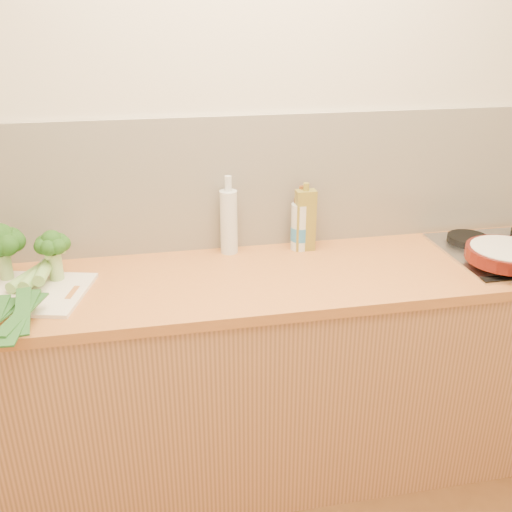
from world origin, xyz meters
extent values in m
plane|color=beige|center=(0.00, 1.50, 1.30)|extent=(3.50, 0.00, 3.50)
cube|color=silver|center=(0.00, 1.49, 1.17)|extent=(3.20, 0.02, 0.54)
cube|color=#B87A4C|center=(0.00, 1.20, 0.43)|extent=(3.20, 0.60, 0.86)
cube|color=#B77236|center=(0.00, 1.20, 0.88)|extent=(3.20, 0.62, 0.04)
cylinder|color=black|center=(0.87, 1.08, 0.93)|extent=(0.17, 0.17, 0.03)
cylinder|color=black|center=(0.87, 1.32, 0.93)|extent=(0.17, 0.17, 0.03)
cube|color=white|center=(-0.89, 1.20, 0.91)|extent=(0.50, 0.42, 0.01)
cylinder|color=#8EB368|center=(-0.96, 1.31, 0.96)|extent=(0.05, 0.05, 0.10)
sphere|color=#16370F|center=(-0.96, 1.31, 1.07)|extent=(0.10, 0.10, 0.10)
sphere|color=#16370F|center=(-0.91, 1.31, 1.06)|extent=(0.08, 0.08, 0.08)
sphere|color=#16370F|center=(-0.93, 1.35, 1.06)|extent=(0.08, 0.08, 0.08)
sphere|color=#16370F|center=(-0.97, 1.36, 1.06)|extent=(0.08, 0.08, 0.08)
sphere|color=#16370F|center=(-0.93, 1.28, 1.06)|extent=(0.08, 0.08, 0.08)
cylinder|color=#8EB368|center=(-0.78, 1.27, 0.96)|extent=(0.05, 0.05, 0.10)
sphere|color=#16370F|center=(-0.78, 1.27, 1.06)|extent=(0.08, 0.08, 0.08)
sphere|color=#16370F|center=(-0.75, 1.27, 1.05)|extent=(0.06, 0.06, 0.06)
sphere|color=#16370F|center=(-0.76, 1.30, 1.05)|extent=(0.06, 0.06, 0.06)
sphere|color=#16370F|center=(-0.79, 1.31, 1.05)|extent=(0.06, 0.06, 0.06)
sphere|color=#16370F|center=(-0.81, 1.29, 1.05)|extent=(0.06, 0.06, 0.06)
sphere|color=#16370F|center=(-0.81, 1.26, 1.05)|extent=(0.06, 0.06, 0.06)
sphere|color=#16370F|center=(-0.79, 1.24, 1.05)|extent=(0.06, 0.06, 0.06)
sphere|color=#16370F|center=(-0.76, 1.25, 1.05)|extent=(0.06, 0.06, 0.06)
cylinder|color=white|center=(-0.83, 1.36, 0.94)|extent=(0.09, 0.13, 0.04)
cylinder|color=#7BAF57|center=(-0.89, 1.25, 0.94)|extent=(0.11, 0.16, 0.04)
cylinder|color=white|center=(-0.82, 1.35, 0.95)|extent=(0.07, 0.14, 0.04)
cylinder|color=#7BAF57|center=(-0.85, 1.22, 0.95)|extent=(0.08, 0.17, 0.04)
cylinder|color=white|center=(-0.81, 1.34, 0.97)|extent=(0.05, 0.12, 0.04)
cylinder|color=#7BAF57|center=(-0.82, 1.21, 0.97)|extent=(0.05, 0.15, 0.04)
cube|color=#163F19|center=(-0.84, 0.92, 0.97)|extent=(0.12, 0.30, 0.02)
cube|color=#163F19|center=(-0.84, 0.90, 0.97)|extent=(0.07, 0.34, 0.01)
cube|color=#163F19|center=(-0.84, 0.93, 0.98)|extent=(0.08, 0.28, 0.02)
cylinder|color=#51130D|center=(0.87, 1.06, 0.96)|extent=(0.30, 0.30, 0.05)
cylinder|color=beige|center=(0.87, 1.06, 0.99)|extent=(0.27, 0.27, 0.00)
cube|color=olive|center=(0.18, 1.40, 1.03)|extent=(0.08, 0.05, 0.25)
cylinder|color=olive|center=(0.18, 1.40, 1.17)|extent=(0.02, 0.02, 0.03)
cylinder|color=silver|center=(-0.13, 1.43, 1.03)|extent=(0.07, 0.07, 0.26)
cylinder|color=silver|center=(-0.13, 1.43, 1.19)|extent=(0.03, 0.03, 0.06)
cylinder|color=brown|center=(0.17, 1.43, 1.01)|extent=(0.06, 0.06, 0.21)
cylinder|color=brown|center=(0.17, 1.43, 1.14)|extent=(0.03, 0.03, 0.05)
cylinder|color=silver|center=(0.16, 1.41, 1.00)|extent=(0.08, 0.08, 0.19)
cylinder|color=silver|center=(0.16, 1.41, 1.11)|extent=(0.03, 0.03, 0.03)
cylinder|color=#327EBC|center=(0.16, 1.41, 0.97)|extent=(0.08, 0.08, 0.06)
camera|label=1|loc=(-0.43, -0.69, 1.81)|focal=40.00mm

